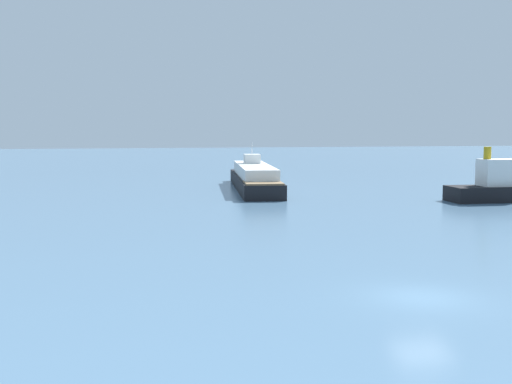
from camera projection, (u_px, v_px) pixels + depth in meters
The scene contains 3 objects.
ground_plane at pixel (423, 297), 27.25m from camera, with size 400.00×400.00×0.00m, color slate.
white_riverboat at pixel (254, 178), 74.33m from camera, with size 6.80×24.84×5.33m.
tugboat at pixel (502, 187), 62.59m from camera, with size 10.60×3.84×5.29m.
Camera 1 is at (-12.25, -24.71, 7.16)m, focal length 45.34 mm.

